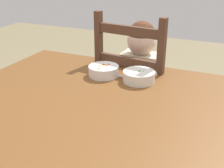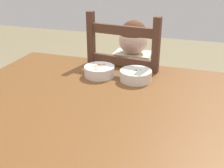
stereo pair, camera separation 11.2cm
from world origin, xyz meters
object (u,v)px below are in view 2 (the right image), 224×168
(dining_table, at_px, (114,122))
(bowl_of_peas, at_px, (136,75))
(dining_chair, at_px, (130,98))
(child_figure, at_px, (131,75))
(bowl_of_carrots, at_px, (99,71))
(spoon, at_px, (110,75))

(dining_table, relative_size, bowl_of_peas, 9.12)
(dining_chair, xyz_separation_m, child_figure, (0.01, -0.00, 0.16))
(dining_table, distance_m, bowl_of_carrots, 0.33)
(dining_table, bearing_deg, bowl_of_carrots, 121.26)
(dining_chair, distance_m, bowl_of_carrots, 0.42)
(dining_table, bearing_deg, dining_chair, 97.42)
(bowl_of_peas, bearing_deg, spoon, 174.57)
(spoon, bearing_deg, dining_chair, 82.74)
(bowl_of_peas, bearing_deg, bowl_of_carrots, 180.00)
(bowl_of_carrots, bearing_deg, spoon, 14.00)
(spoon, bearing_deg, child_figure, 81.28)
(bowl_of_peas, distance_m, spoon, 0.14)
(child_figure, xyz_separation_m, bowl_of_peas, (0.10, -0.29, 0.13))
(child_figure, xyz_separation_m, bowl_of_carrots, (-0.10, -0.29, 0.13))
(dining_table, xyz_separation_m, spoon, (-0.11, 0.28, 0.09))
(dining_chair, height_order, spoon, dining_chair)
(bowl_of_peas, distance_m, bowl_of_carrots, 0.19)
(bowl_of_peas, height_order, spoon, bowl_of_peas)
(child_figure, distance_m, spoon, 0.30)
(dining_table, xyz_separation_m, dining_chair, (-0.07, 0.56, -0.17))
(child_figure, relative_size, spoon, 7.02)
(spoon, bearing_deg, bowl_of_carrots, -166.00)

